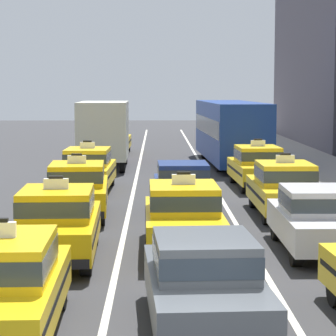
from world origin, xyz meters
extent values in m
cube|color=silver|center=(-1.60, 20.00, 0.00)|extent=(0.14, 80.00, 0.01)
cube|color=silver|center=(1.60, 20.00, 0.00)|extent=(0.14, 80.00, 0.01)
cylinder|color=black|center=(-2.47, 3.82, 0.32)|extent=(0.26, 0.65, 0.64)
cube|color=yellow|center=(-3.17, 2.27, 0.67)|extent=(1.92, 4.55, 0.70)
cube|color=black|center=(-3.17, 2.27, 0.72)|extent=(1.93, 4.19, 0.10)
cube|color=black|center=(-3.22, 4.48, 0.42)|extent=(1.71, 0.19, 0.20)
cylinder|color=black|center=(-3.79, 9.20, 0.32)|extent=(0.26, 0.65, 0.64)
cylinder|color=black|center=(-2.32, 9.25, 0.32)|extent=(0.26, 0.65, 0.64)
cylinder|color=black|center=(-3.69, 6.15, 0.32)|extent=(0.26, 0.65, 0.64)
cylinder|color=black|center=(-2.21, 6.20, 0.32)|extent=(0.26, 0.65, 0.64)
cube|color=yellow|center=(-3.00, 7.70, 0.67)|extent=(1.95, 4.56, 0.70)
cube|color=black|center=(-3.00, 7.70, 0.72)|extent=(1.96, 4.20, 0.10)
cube|color=yellow|center=(-3.00, 7.55, 1.34)|extent=(1.67, 2.15, 0.64)
cube|color=#2D3842|center=(-3.00, 7.55, 1.34)|extent=(1.69, 2.17, 0.35)
cube|color=white|center=(-3.00, 7.55, 1.78)|extent=(0.56, 0.14, 0.24)
cube|color=black|center=(-3.00, 7.55, 1.93)|extent=(0.32, 0.12, 0.06)
cube|color=black|center=(-3.08, 9.91, 0.42)|extent=(1.71, 0.20, 0.20)
cube|color=black|center=(-2.92, 5.49, 0.42)|extent=(1.71, 0.20, 0.20)
cylinder|color=black|center=(-3.96, 14.88, 0.32)|extent=(0.27, 0.65, 0.64)
cylinder|color=black|center=(-2.49, 14.96, 0.32)|extent=(0.27, 0.65, 0.64)
cylinder|color=black|center=(-3.80, 11.82, 0.32)|extent=(0.27, 0.65, 0.64)
cylinder|color=black|center=(-2.32, 11.90, 0.32)|extent=(0.27, 0.65, 0.64)
cube|color=yellow|center=(-3.14, 13.39, 0.67)|extent=(2.04, 4.59, 0.70)
cube|color=black|center=(-3.14, 13.39, 0.72)|extent=(2.04, 4.23, 0.10)
cube|color=yellow|center=(-3.14, 13.24, 1.34)|extent=(1.71, 2.18, 0.64)
cube|color=#2D3842|center=(-3.14, 13.24, 1.34)|extent=(1.73, 2.20, 0.35)
cube|color=white|center=(-3.14, 13.24, 1.78)|extent=(0.57, 0.15, 0.24)
cube|color=black|center=(-3.14, 13.24, 1.93)|extent=(0.33, 0.13, 0.06)
cube|color=black|center=(-3.26, 15.60, 0.42)|extent=(1.72, 0.23, 0.20)
cube|color=black|center=(-3.02, 11.19, 0.42)|extent=(1.72, 0.23, 0.20)
cylinder|color=black|center=(-4.03, 20.50, 0.32)|extent=(0.25, 0.64, 0.64)
cylinder|color=black|center=(-2.55, 20.46, 0.32)|extent=(0.25, 0.64, 0.64)
cylinder|color=black|center=(-4.09, 17.44, 0.32)|extent=(0.25, 0.64, 0.64)
cylinder|color=black|center=(-2.62, 17.41, 0.32)|extent=(0.25, 0.64, 0.64)
cube|color=yellow|center=(-3.32, 18.95, 0.67)|extent=(1.89, 4.54, 0.70)
cube|color=black|center=(-3.32, 18.95, 0.72)|extent=(1.91, 4.18, 0.10)
cube|color=yellow|center=(-3.33, 18.80, 1.34)|extent=(1.64, 2.13, 0.64)
cube|color=#2D3842|center=(-3.33, 18.80, 1.34)|extent=(1.66, 2.15, 0.35)
cube|color=white|center=(-3.33, 18.80, 1.78)|extent=(0.56, 0.13, 0.24)
cube|color=black|center=(-3.33, 18.80, 1.93)|extent=(0.32, 0.12, 0.06)
cube|color=black|center=(-3.28, 21.16, 0.42)|extent=(1.71, 0.18, 0.20)
cube|color=black|center=(-3.37, 16.74, 0.42)|extent=(1.71, 0.18, 0.20)
cylinder|color=black|center=(-4.25, 28.98, 0.32)|extent=(0.25, 0.64, 0.64)
cylinder|color=black|center=(-2.35, 29.01, 0.32)|extent=(0.25, 0.64, 0.64)
cylinder|color=black|center=(-4.20, 25.08, 0.32)|extent=(0.25, 0.64, 0.64)
cylinder|color=black|center=(-2.30, 25.11, 0.32)|extent=(0.25, 0.64, 0.64)
cube|color=maroon|center=(-3.31, 29.98, 1.37)|extent=(2.13, 2.23, 2.10)
cube|color=#2D3842|center=(-3.32, 31.05, 1.67)|extent=(1.93, 0.09, 0.76)
cube|color=beige|center=(-3.27, 26.72, 1.92)|extent=(2.37, 5.23, 2.70)
cylinder|color=black|center=(-3.94, 36.68, 0.32)|extent=(0.25, 0.64, 0.64)
cylinder|color=black|center=(-2.46, 36.66, 0.32)|extent=(0.25, 0.64, 0.64)
cylinder|color=black|center=(-3.99, 33.62, 0.32)|extent=(0.25, 0.64, 0.64)
cylinder|color=black|center=(-2.51, 33.60, 0.32)|extent=(0.25, 0.64, 0.64)
cube|color=yellow|center=(-3.23, 35.14, 0.67)|extent=(1.87, 4.53, 0.70)
cube|color=black|center=(-3.23, 35.14, 0.72)|extent=(1.89, 4.17, 0.10)
cube|color=yellow|center=(-3.23, 34.99, 1.34)|extent=(1.63, 2.13, 0.64)
cube|color=#2D3842|center=(-3.23, 34.99, 1.34)|extent=(1.65, 2.15, 0.35)
cube|color=white|center=(-3.23, 34.99, 1.78)|extent=(0.56, 0.13, 0.24)
cube|color=black|center=(-3.23, 34.99, 1.93)|extent=(0.32, 0.12, 0.06)
cube|color=black|center=(-3.19, 37.35, 0.42)|extent=(1.71, 0.17, 0.20)
cube|color=black|center=(-3.26, 32.93, 0.42)|extent=(1.71, 0.17, 0.20)
cylinder|color=black|center=(-0.76, 3.99, 0.32)|extent=(0.27, 0.65, 0.64)
cylinder|color=black|center=(0.68, 4.07, 0.32)|extent=(0.27, 0.65, 0.64)
cube|color=#4C5156|center=(0.04, 2.62, 0.65)|extent=(1.99, 4.39, 0.66)
cube|color=#4C5156|center=(0.05, 2.52, 1.28)|extent=(1.66, 1.98, 0.60)
cube|color=#2D3842|center=(0.05, 2.52, 1.28)|extent=(1.68, 2.00, 0.33)
cylinder|color=black|center=(-0.84, 9.99, 0.32)|extent=(0.25, 0.64, 0.64)
cylinder|color=black|center=(0.64, 10.01, 0.32)|extent=(0.25, 0.64, 0.64)
cylinder|color=black|center=(-0.79, 6.93, 0.32)|extent=(0.25, 0.64, 0.64)
cylinder|color=black|center=(0.69, 6.95, 0.32)|extent=(0.25, 0.64, 0.64)
cube|color=yellow|center=(-0.07, 8.47, 0.67)|extent=(1.87, 4.53, 0.70)
cube|color=black|center=(-0.07, 8.47, 0.72)|extent=(1.89, 4.17, 0.10)
cube|color=yellow|center=(-0.07, 8.32, 1.34)|extent=(1.63, 2.13, 0.64)
cube|color=#2D3842|center=(-0.07, 8.32, 1.34)|extent=(1.65, 2.15, 0.35)
cube|color=white|center=(-0.07, 8.32, 1.78)|extent=(0.56, 0.13, 0.24)
cube|color=black|center=(-0.07, 8.32, 1.93)|extent=(0.32, 0.12, 0.06)
cube|color=black|center=(-0.11, 10.68, 0.42)|extent=(1.71, 0.17, 0.20)
cube|color=black|center=(-0.04, 6.26, 0.42)|extent=(1.71, 0.17, 0.20)
cylinder|color=black|center=(-0.63, 15.64, 0.32)|extent=(0.25, 0.64, 0.64)
cylinder|color=black|center=(0.82, 15.67, 0.32)|extent=(0.25, 0.64, 0.64)
cylinder|color=black|center=(-0.57, 12.81, 0.32)|extent=(0.25, 0.64, 0.64)
cylinder|color=black|center=(0.87, 12.83, 0.32)|extent=(0.25, 0.64, 0.64)
cube|color=navy|center=(0.12, 14.24, 0.65)|extent=(1.84, 4.33, 0.66)
cube|color=navy|center=(0.12, 14.14, 1.28)|extent=(1.59, 1.93, 0.60)
cube|color=#2D3842|center=(0.12, 14.14, 1.28)|extent=(1.61, 1.95, 0.33)
cylinder|color=black|center=(2.41, 9.79, 0.32)|extent=(0.25, 0.64, 0.64)
cylinder|color=black|center=(3.85, 9.78, 0.32)|extent=(0.25, 0.64, 0.64)
cylinder|color=black|center=(2.39, 6.95, 0.32)|extent=(0.25, 0.64, 0.64)
cube|color=silver|center=(3.12, 8.36, 0.65)|extent=(1.80, 4.31, 0.66)
cube|color=silver|center=(3.12, 8.26, 1.28)|extent=(1.58, 1.91, 0.60)
cube|color=#2D3842|center=(3.12, 8.26, 1.28)|extent=(1.60, 1.93, 0.33)
cylinder|color=black|center=(2.49, 14.99, 0.32)|extent=(0.24, 0.64, 0.64)
cylinder|color=black|center=(3.97, 14.98, 0.32)|extent=(0.24, 0.64, 0.64)
cylinder|color=black|center=(2.48, 11.93, 0.32)|extent=(0.24, 0.64, 0.64)
cylinder|color=black|center=(3.96, 11.92, 0.32)|extent=(0.24, 0.64, 0.64)
cube|color=yellow|center=(3.22, 13.46, 0.67)|extent=(1.82, 4.51, 0.70)
cube|color=black|center=(3.22, 13.46, 0.72)|extent=(1.84, 4.15, 0.10)
cube|color=yellow|center=(3.22, 13.31, 1.34)|extent=(1.61, 2.11, 0.64)
cube|color=#2D3842|center=(3.22, 13.31, 1.34)|extent=(1.63, 2.13, 0.35)
cube|color=white|center=(3.22, 13.31, 1.78)|extent=(0.56, 0.12, 0.24)
cube|color=black|center=(3.22, 13.31, 1.93)|extent=(0.32, 0.11, 0.06)
cube|color=black|center=(3.23, 15.67, 0.42)|extent=(1.71, 0.15, 0.20)
cube|color=black|center=(3.21, 11.25, 0.42)|extent=(1.71, 0.15, 0.20)
cylinder|color=black|center=(2.47, 21.33, 0.32)|extent=(0.26, 0.65, 0.64)
cylinder|color=black|center=(3.95, 21.38, 0.32)|extent=(0.26, 0.65, 0.64)
cylinder|color=black|center=(2.57, 18.27, 0.32)|extent=(0.26, 0.65, 0.64)
cylinder|color=black|center=(4.05, 18.32, 0.32)|extent=(0.26, 0.65, 0.64)
cube|color=yellow|center=(3.26, 19.83, 0.67)|extent=(1.95, 4.56, 0.70)
cube|color=black|center=(3.26, 19.83, 0.72)|extent=(1.95, 4.20, 0.10)
cube|color=yellow|center=(3.27, 19.68, 1.34)|extent=(1.67, 2.15, 0.64)
cube|color=#2D3842|center=(3.27, 19.68, 1.34)|extent=(1.69, 2.17, 0.35)
cube|color=white|center=(3.27, 19.68, 1.78)|extent=(0.56, 0.14, 0.24)
cube|color=black|center=(3.27, 19.68, 1.93)|extent=(0.32, 0.12, 0.06)
cube|color=black|center=(3.19, 22.04, 0.42)|extent=(1.71, 0.20, 0.20)
cube|color=black|center=(3.33, 17.62, 0.42)|extent=(1.71, 0.20, 0.20)
cylinder|color=black|center=(1.96, 32.07, 0.32)|extent=(0.26, 0.65, 0.64)
cylinder|color=black|center=(3.96, 32.15, 0.32)|extent=(0.26, 0.65, 0.64)
cylinder|color=black|center=(2.23, 25.36, 0.32)|extent=(0.26, 0.65, 0.64)
cylinder|color=black|center=(4.22, 25.44, 0.32)|extent=(0.26, 0.65, 0.64)
cube|color=navy|center=(3.09, 28.76, 1.77)|extent=(2.94, 11.29, 2.90)
cube|color=#2D3842|center=(3.09, 28.76, 2.02)|extent=(2.94, 10.84, 0.84)
cube|color=black|center=(2.88, 34.30, 2.97)|extent=(2.13, 0.16, 0.36)
camera|label=1|loc=(-0.73, -9.07, 3.95)|focal=78.92mm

